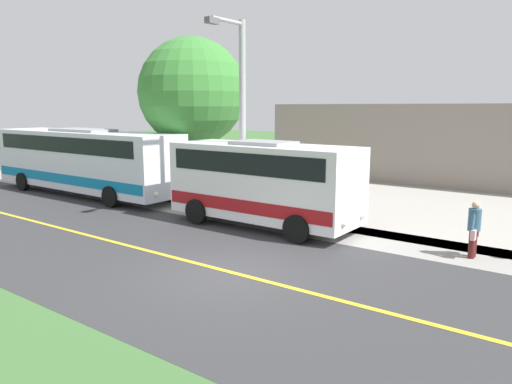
{
  "coord_description": "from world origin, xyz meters",
  "views": [
    {
      "loc": [
        9.07,
        7.42,
        4.16
      ],
      "look_at": [
        -3.5,
        -1.84,
        1.4
      ],
      "focal_mm": 33.87,
      "sensor_mm": 36.0,
      "label": 1
    }
  ],
  "objects_px": {
    "shuttle_bus_front": "(264,180)",
    "pedestrian_with_bags": "(474,228)",
    "transit_bus_rear": "(84,159)",
    "street_light_pole": "(240,111)",
    "commercial_building": "(449,140)",
    "tree_curbside": "(192,92)"
  },
  "relations": [
    {
      "from": "transit_bus_rear",
      "to": "commercial_building",
      "type": "relative_size",
      "value": 0.62
    },
    {
      "from": "transit_bus_rear",
      "to": "tree_curbside",
      "type": "xyz_separation_m",
      "value": [
        -2.86,
        4.44,
        3.09
      ]
    },
    {
      "from": "commercial_building",
      "to": "street_light_pole",
      "type": "bearing_deg",
      "value": -10.41
    },
    {
      "from": "transit_bus_rear",
      "to": "pedestrian_with_bags",
      "type": "height_order",
      "value": "transit_bus_rear"
    },
    {
      "from": "pedestrian_with_bags",
      "to": "tree_curbside",
      "type": "height_order",
      "value": "tree_curbside"
    },
    {
      "from": "shuttle_bus_front",
      "to": "tree_curbside",
      "type": "bearing_deg",
      "value": -115.48
    },
    {
      "from": "shuttle_bus_front",
      "to": "commercial_building",
      "type": "relative_size",
      "value": 0.37
    },
    {
      "from": "shuttle_bus_front",
      "to": "street_light_pole",
      "type": "height_order",
      "value": "street_light_pole"
    },
    {
      "from": "transit_bus_rear",
      "to": "street_light_pole",
      "type": "distance_m",
      "value": 9.51
    },
    {
      "from": "pedestrian_with_bags",
      "to": "tree_curbside",
      "type": "distance_m",
      "value": 13.75
    },
    {
      "from": "street_light_pole",
      "to": "tree_curbside",
      "type": "xyz_separation_m",
      "value": [
        -2.54,
        -4.8,
        0.81
      ]
    },
    {
      "from": "street_light_pole",
      "to": "tree_curbside",
      "type": "relative_size",
      "value": 0.99
    },
    {
      "from": "shuttle_bus_front",
      "to": "tree_curbside",
      "type": "xyz_separation_m",
      "value": [
        -2.91,
        -6.12,
        3.17
      ]
    },
    {
      "from": "transit_bus_rear",
      "to": "commercial_building",
      "type": "distance_m",
      "value": 20.86
    },
    {
      "from": "transit_bus_rear",
      "to": "street_light_pole",
      "type": "xyz_separation_m",
      "value": [
        -0.33,
        9.23,
        2.28
      ]
    },
    {
      "from": "shuttle_bus_front",
      "to": "tree_curbside",
      "type": "relative_size",
      "value": 0.95
    },
    {
      "from": "shuttle_bus_front",
      "to": "street_light_pole",
      "type": "xyz_separation_m",
      "value": [
        -0.38,
        -1.32,
        2.36
      ]
    },
    {
      "from": "shuttle_bus_front",
      "to": "pedestrian_with_bags",
      "type": "height_order",
      "value": "shuttle_bus_front"
    },
    {
      "from": "tree_curbside",
      "to": "commercial_building",
      "type": "bearing_deg",
      "value": 150.77
    },
    {
      "from": "commercial_building",
      "to": "tree_curbside",
      "type": "bearing_deg",
      "value": -29.23
    },
    {
      "from": "tree_curbside",
      "to": "street_light_pole",
      "type": "bearing_deg",
      "value": 62.14
    },
    {
      "from": "transit_bus_rear",
      "to": "tree_curbside",
      "type": "bearing_deg",
      "value": 122.83
    }
  ]
}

